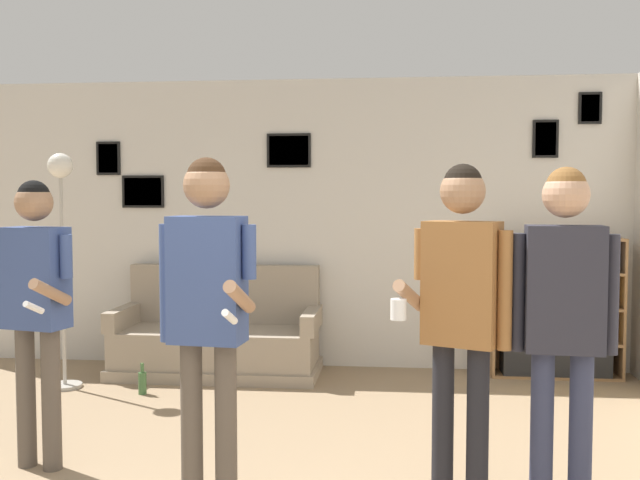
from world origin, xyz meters
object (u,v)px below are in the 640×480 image
object	(u,v)px
person_player_foreground_center	(207,295)
person_spectator_near_bookshelf	(564,306)
floor_lamp	(61,222)
person_player_foreground_left	(36,292)
bookshelf	(556,308)
bottle_on_floor	(142,382)
person_watcher_holding_cup	(461,299)
couch	(218,340)

from	to	relation	value
person_player_foreground_center	person_spectator_near_bookshelf	distance (m)	1.73
floor_lamp	person_player_foreground_left	bearing A→B (deg)	-68.85
floor_lamp	person_player_foreground_center	bearing A→B (deg)	-50.89
bookshelf	bottle_on_floor	size ratio (longest dim) A/B	4.87
bookshelf	person_player_foreground_left	distance (m)	4.35
person_watcher_holding_cup	bottle_on_floor	xyz separation A→B (m)	(-2.36, 1.97, -1.00)
floor_lamp	person_watcher_holding_cup	xyz separation A→B (m)	(3.08, -2.10, -0.30)
person_player_foreground_left	person_player_foreground_center	bearing A→B (deg)	-24.56
couch	bookshelf	bearing A→B (deg)	3.58
person_player_foreground_left	person_spectator_near_bookshelf	world-z (taller)	person_spectator_near_bookshelf
bookshelf	person_watcher_holding_cup	distance (m)	3.15
person_player_foreground_left	person_spectator_near_bookshelf	bearing A→B (deg)	-8.84
person_watcher_holding_cup	floor_lamp	bearing A→B (deg)	145.63
floor_lamp	bottle_on_floor	distance (m)	1.49
person_player_foreground_left	bottle_on_floor	bearing A→B (deg)	88.00
person_spectator_near_bookshelf	bottle_on_floor	bearing A→B (deg)	144.29
bookshelf	person_player_foreground_center	bearing A→B (deg)	-127.58
couch	person_watcher_holding_cup	xyz separation A→B (m)	(1.91, -2.72, 0.79)
bookshelf	person_player_foreground_center	size ratio (longest dim) A/B	0.69
person_spectator_near_bookshelf	bottle_on_floor	xyz separation A→B (m)	(-2.83, 2.04, -0.98)
person_player_foreground_left	bottle_on_floor	world-z (taller)	person_player_foreground_left
couch	person_spectator_near_bookshelf	distance (m)	3.75
couch	floor_lamp	size ratio (longest dim) A/B	0.94
person_player_foreground_center	person_spectator_near_bookshelf	xyz separation A→B (m)	(1.72, 0.08, -0.04)
person_player_foreground_center	floor_lamp	bearing A→B (deg)	129.11
bookshelf	person_spectator_near_bookshelf	xyz separation A→B (m)	(-0.63, -2.97, 0.46)
person_watcher_holding_cup	person_spectator_near_bookshelf	size ratio (longest dim) A/B	1.01
bookshelf	person_player_foreground_left	bearing A→B (deg)	-144.34
bookshelf	floor_lamp	size ratio (longest dim) A/B	0.63
couch	bookshelf	xyz separation A→B (m)	(3.02, 0.19, 0.31)
couch	floor_lamp	world-z (taller)	floor_lamp
floor_lamp	person_watcher_holding_cup	world-z (taller)	floor_lamp
person_watcher_holding_cup	person_spectator_near_bookshelf	world-z (taller)	person_watcher_holding_cup
person_spectator_near_bookshelf	bookshelf	bearing A→B (deg)	78.06
person_player_foreground_left	person_spectator_near_bookshelf	size ratio (longest dim) A/B	0.97
person_player_foreground_center	bottle_on_floor	bearing A→B (deg)	117.63
person_watcher_holding_cup	bookshelf	bearing A→B (deg)	69.16
floor_lamp	bottle_on_floor	world-z (taller)	floor_lamp
person_player_foreground_left	person_spectator_near_bookshelf	xyz separation A→B (m)	(2.89, -0.45, 0.03)
floor_lamp	bottle_on_floor	xyz separation A→B (m)	(0.72, -0.13, -1.30)
person_spectator_near_bookshelf	person_watcher_holding_cup	bearing A→B (deg)	172.32
person_spectator_near_bookshelf	person_player_foreground_center	bearing A→B (deg)	-177.24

